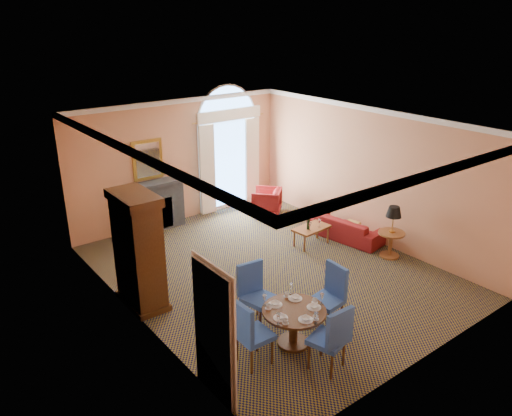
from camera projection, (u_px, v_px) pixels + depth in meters
ground at (270, 271)px, 10.71m from camera, size 7.50×7.50×0.00m
room_envelope at (250, 151)px, 10.27m from camera, size 6.04×7.52×3.45m
armoire at (139, 252)px, 9.14m from camera, size 0.64×1.13×2.22m
dining_table at (294, 318)px, 8.16m from camera, size 1.06×1.06×0.87m
dining_chair_north at (255, 290)px, 8.73m from camera, size 0.60×0.60×1.13m
dining_chair_south at (333, 336)px, 7.48m from camera, size 0.62×0.62×1.13m
dining_chair_east at (331, 292)px, 8.66m from camera, size 0.57×0.57×1.13m
dining_chair_west at (249, 330)px, 7.62m from camera, size 0.53×0.52×1.13m
sofa at (346, 228)px, 12.20m from camera, size 1.03×1.98×0.55m
armchair at (267, 201)px, 13.72m from camera, size 1.07×1.07×0.70m
coffee_table at (312, 229)px, 11.77m from camera, size 0.94×0.58×0.79m
side_table at (392, 226)px, 11.09m from camera, size 0.60×0.60×1.19m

